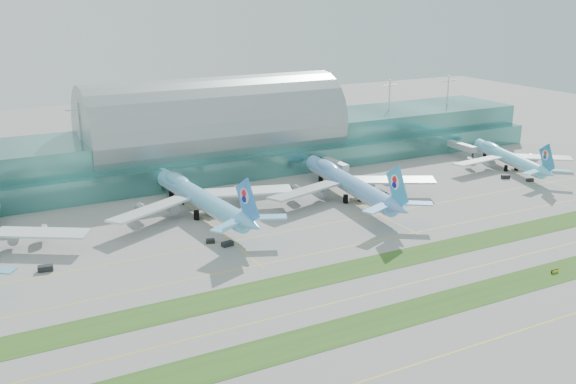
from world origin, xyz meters
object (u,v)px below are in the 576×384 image
terminal (215,140)px  airliner_d (508,157)px  airliner_b (198,196)px  taxiway_sign_east (555,271)px  airliner_c (348,182)px

terminal → airliner_d: 138.09m
airliner_d → airliner_b: bearing=-166.3°
terminal → airliner_b: (-29.31, -57.53, -7.07)m
taxiway_sign_east → airliner_d: bearing=51.2°
airliner_b → airliner_d: 152.05m
airliner_c → airliner_d: airliner_c is taller
airliner_c → taxiway_sign_east: (15.42, -89.69, -6.53)m
terminal → airliner_b: bearing=-117.0°
airliner_b → airliner_c: airliner_b is taller
airliner_b → taxiway_sign_east: size_ratio=30.64×
airliner_b → airliner_c: (59.95, -9.56, -0.06)m
airliner_d → taxiway_sign_east: bearing=-113.5°
airliner_c → taxiway_sign_east: airliner_c is taller
airliner_b → taxiway_sign_east: 124.80m
terminal → airliner_c: (30.64, -67.09, -7.12)m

